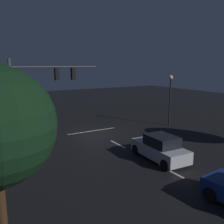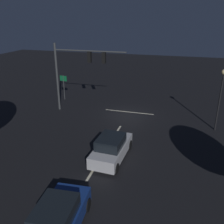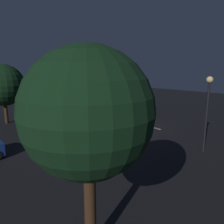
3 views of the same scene
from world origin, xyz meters
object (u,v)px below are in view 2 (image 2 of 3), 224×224
(car_distant, at_px, (57,220))
(street_lamp_left_kerb, at_px, (221,89))
(traffic_signal_assembly, at_px, (77,66))
(route_sign, at_px, (64,82))
(car_approaching, at_px, (111,148))

(car_distant, height_order, street_lamp_left_kerb, street_lamp_left_kerb)
(traffic_signal_assembly, bearing_deg, street_lamp_left_kerb, 176.26)
(street_lamp_left_kerb, relative_size, route_sign, 1.85)
(traffic_signal_assembly, height_order, route_sign, traffic_signal_assembly)
(traffic_signal_assembly, bearing_deg, route_sign, -44.21)
(car_distant, distance_m, street_lamp_left_kerb, 15.96)
(car_distant, relative_size, route_sign, 1.57)
(car_distant, xyz_separation_m, street_lamp_left_kerb, (-7.79, -13.63, 2.86))
(traffic_signal_assembly, xyz_separation_m, street_lamp_left_kerb, (-12.97, 0.85, -1.05))
(traffic_signal_assembly, distance_m, street_lamp_left_kerb, 13.04)
(traffic_signal_assembly, relative_size, car_distant, 1.61)
(car_distant, distance_m, route_sign, 19.55)
(car_approaching, distance_m, car_distant, 6.78)
(car_distant, bearing_deg, route_sign, -64.50)
(car_approaching, relative_size, car_distant, 0.99)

